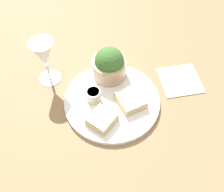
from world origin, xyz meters
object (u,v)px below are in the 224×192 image
(sauce_ramekin, at_px, (93,95))
(cheese_toast_far, at_px, (102,119))
(cheese_toast_near, at_px, (131,101))
(salad_bowl, at_px, (109,65))
(napkin, at_px, (180,80))
(wine_glass, at_px, (44,56))

(sauce_ramekin, distance_m, cheese_toast_far, 0.08)
(cheese_toast_near, xyz_separation_m, cheese_toast_far, (-0.08, 0.07, -0.00))
(salad_bowl, bearing_deg, napkin, -83.91)
(cheese_toast_near, height_order, cheese_toast_far, same)
(salad_bowl, distance_m, cheese_toast_near, 0.13)
(wine_glass, bearing_deg, napkin, -81.73)
(salad_bowl, xyz_separation_m, wine_glass, (-0.04, 0.19, 0.04))
(napkin, bearing_deg, salad_bowl, 96.09)
(cheese_toast_near, distance_m, cheese_toast_far, 0.11)
(sauce_ramekin, relative_size, cheese_toast_far, 0.47)
(cheese_toast_near, relative_size, napkin, 0.68)
(sauce_ramekin, xyz_separation_m, cheese_toast_far, (-0.07, -0.04, -0.01))
(cheese_toast_near, xyz_separation_m, napkin, (0.12, -0.15, -0.02))
(salad_bowl, bearing_deg, cheese_toast_far, -177.00)
(salad_bowl, xyz_separation_m, sauce_ramekin, (-0.10, 0.03, -0.03))
(salad_bowl, relative_size, cheese_toast_far, 1.13)
(salad_bowl, xyz_separation_m, cheese_toast_near, (-0.10, -0.08, -0.03))
(salad_bowl, distance_m, wine_glass, 0.20)
(cheese_toast_near, xyz_separation_m, wine_glass, (0.06, 0.27, 0.08))
(cheese_toast_far, distance_m, napkin, 0.30)
(salad_bowl, distance_m, sauce_ramekin, 0.11)
(salad_bowl, relative_size, napkin, 0.67)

